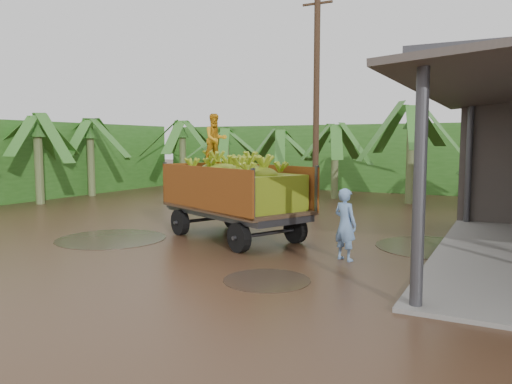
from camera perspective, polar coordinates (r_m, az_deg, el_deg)
ground at (r=13.68m, az=-2.00°, el=-5.47°), size 100.00×100.00×0.00m
hedge_north at (r=29.01m, az=10.14°, el=3.95°), size 22.00×3.00×3.60m
hedge_west at (r=25.89m, az=-25.36°, el=3.29°), size 3.00×18.00×3.60m
banana_trailer at (r=13.64m, az=-2.45°, el=0.11°), size 5.98×3.75×3.46m
man_blue at (r=11.38m, az=10.16°, el=-3.67°), size 0.70×0.60×1.63m
utility_pole at (r=19.94m, az=6.91°, el=10.57°), size 1.20×0.24×8.59m
banana_plants at (r=21.89m, az=-5.35°, el=3.60°), size 24.11×19.53×4.37m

